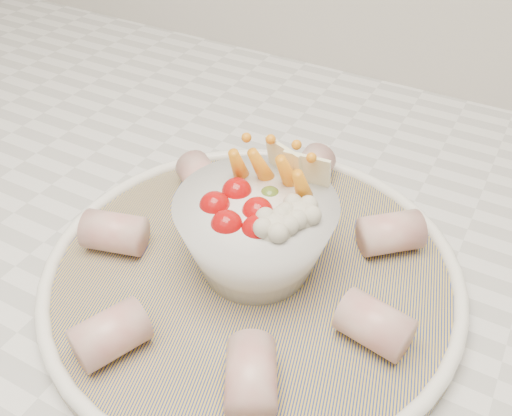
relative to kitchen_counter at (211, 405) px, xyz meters
The scene contains 4 objects.
kitchen_counter is the anchor object (origin of this frame).
serving_platter 0.50m from the kitchen_counter, 37.63° to the right, with size 0.42×0.42×0.02m.
veggie_bowl 0.54m from the kitchen_counter, 35.62° to the right, with size 0.13×0.13×0.10m.
cured_meat_rolls 0.52m from the kitchen_counter, 37.71° to the right, with size 0.29×0.30×0.03m.
Camera 1 is at (0.30, 1.05, 1.28)m, focal length 40.00 mm.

